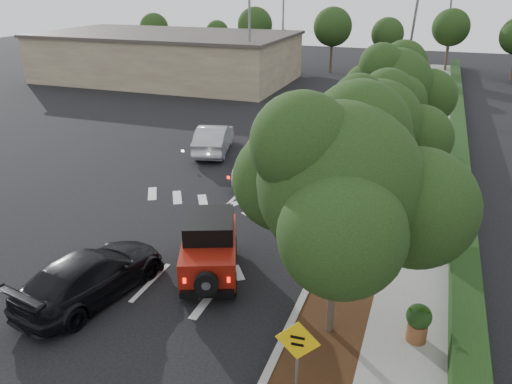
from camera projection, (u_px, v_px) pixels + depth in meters
The scene contains 19 objects.
ground at pixel (151, 282), 15.13m from camera, with size 120.00×120.00×0.00m, color black.
curb at pixel (363, 169), 24.05m from camera, with size 0.20×70.00×0.15m, color #9E9B93.
planting_strip at pixel (385, 171), 23.75m from camera, with size 1.80×70.00×0.12m, color black.
sidewalk at pixel (426, 176), 23.15m from camera, with size 2.00×70.00×0.12m, color gray.
hedge at pixel (460, 173), 22.58m from camera, with size 0.80×70.00×0.80m, color black.
commercial_building at pixel (167, 58), 45.33m from camera, with size 22.00×12.00×4.00m, color #7D6856.
transmission_tower at pixel (426, 64), 54.82m from camera, with size 7.00×4.00×28.00m, color slate, non-canonical shape.
street_tree_near at pixel (329, 333), 12.95m from camera, with size 3.80×3.80×5.92m, color black, non-canonical shape.
street_tree_mid at pixel (368, 221), 19.01m from camera, with size 3.20×3.20×5.32m, color black, non-canonical shape.
street_tree_far at pixel (387, 166), 24.64m from camera, with size 3.40×3.40×5.62m, color black, non-canonical shape.
light_pole_a at pixel (250, 96), 39.67m from camera, with size 2.00×0.22×9.00m, color slate, non-canonical shape.
light_pole_b at pixel (282, 71), 50.38m from camera, with size 2.00×0.22×9.00m, color slate, non-canonical shape.
red_jeep at pixel (210, 245), 15.35m from camera, with size 2.72×3.79×1.85m.
silver_suv_ahead at pixel (266, 162), 22.88m from camera, with size 2.55×5.54×1.54m, color #B6B9BE.
black_suv_oncoming at pixel (92, 275), 14.24m from camera, with size 1.93×4.74×1.38m, color black.
silver_sedan_oncoming at pixel (214, 139), 26.40m from camera, with size 1.55×4.45×1.47m, color #A4A8AC.
parked_suv at pixel (228, 86), 39.55m from camera, with size 1.79×4.44×1.51m, color #AEB1B6.
speed_hump_sign at pixel (297, 350), 10.29m from camera, with size 0.95×0.10×2.02m.
terracotta_planter at pixel (419, 320), 12.28m from camera, with size 0.63×0.63×1.10m.
Camera 1 is at (7.38, -11.01, 8.43)m, focal length 35.00 mm.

